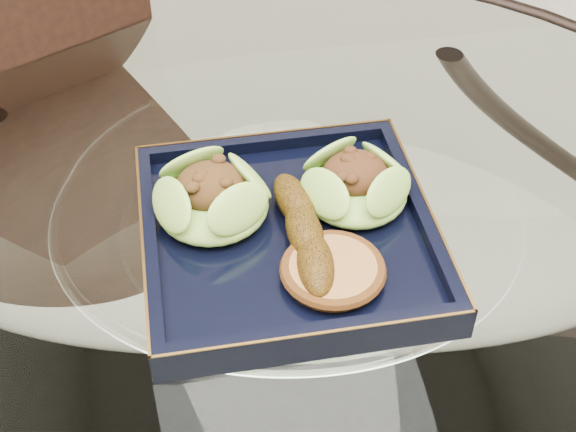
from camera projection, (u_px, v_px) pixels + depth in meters
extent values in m
cylinder|color=white|center=(287.00, 245.00, 0.77)|extent=(1.10, 1.10, 0.01)
torus|color=black|center=(287.00, 245.00, 0.77)|extent=(1.13, 1.13, 0.02)
cylinder|color=black|center=(416.00, 262.00, 1.28)|extent=(0.04, 0.04, 0.75)
cylinder|color=black|center=(58.00, 327.00, 1.18)|extent=(0.04, 0.04, 0.75)
cube|color=black|center=(125.00, 310.00, 1.12)|extent=(0.53, 0.53, 0.04)
cube|color=black|center=(28.00, 101.00, 1.04)|extent=(0.35, 0.19, 0.43)
cylinder|color=black|center=(296.00, 419.00, 1.26)|extent=(0.03, 0.03, 0.43)
cylinder|color=black|center=(0.00, 390.00, 1.29)|extent=(0.03, 0.03, 0.43)
cylinder|color=black|center=(177.00, 291.00, 1.45)|extent=(0.03, 0.03, 0.43)
cube|color=black|center=(288.00, 239.00, 0.76)|extent=(0.29, 0.29, 0.02)
ellipsoid|color=#6EA630|center=(212.00, 200.00, 0.75)|extent=(0.11, 0.11, 0.04)
ellipsoid|color=#60972B|center=(355.00, 187.00, 0.77)|extent=(0.11, 0.11, 0.04)
ellipsoid|color=#593709|center=(305.00, 232.00, 0.73)|extent=(0.04, 0.16, 0.03)
cylinder|color=#AA6938|center=(333.00, 271.00, 0.70)|extent=(0.08, 0.08, 0.02)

